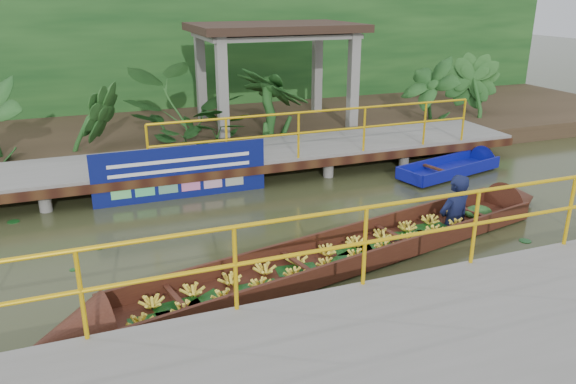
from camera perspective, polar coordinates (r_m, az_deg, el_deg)
name	(u,v)px	position (r m, az deg, el deg)	size (l,w,h in m)	color
ground	(234,243)	(9.58, -5.53, -5.18)	(80.00, 80.00, 0.00)	#32351A
land_strip	(162,132)	(16.50, -12.65, 5.99)	(30.00, 8.00, 0.45)	#322619
far_dock	(192,162)	(12.55, -9.75, 3.07)	(16.00, 2.06, 1.66)	slate
near_dock	(428,358)	(6.48, 14.07, -16.04)	(18.00, 2.40, 1.73)	slate
pavilion	(275,38)	(15.65, -1.38, 15.36)	(4.40, 3.00, 3.00)	slate
foliage_backdrop	(145,59)	(18.64, -14.29, 12.97)	(30.00, 0.80, 4.00)	#133C16
vendor_boat	(370,238)	(9.13, 8.31, -4.69)	(9.45, 2.86, 2.26)	#37170F
moored_blue_boat	(469,164)	(14.05, 17.92, 2.71)	(3.16, 1.48, 0.73)	#0C1184
blue_banner	(181,172)	(11.57, -10.79, 1.96)	(3.52, 0.04, 1.10)	#0B145D
tropical_plants	(261,101)	(14.66, -2.80, 9.21)	(14.42, 1.42, 1.78)	#133C16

